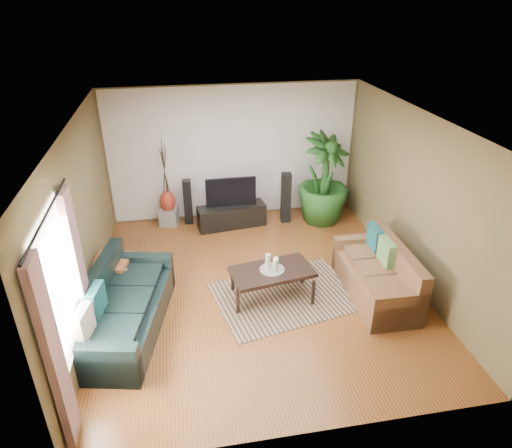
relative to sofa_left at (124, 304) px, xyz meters
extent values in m
plane|color=brown|center=(2.00, 0.65, -0.42)|extent=(5.50, 5.50, 0.00)
plane|color=white|center=(2.00, 0.65, 2.28)|extent=(5.50, 5.50, 0.00)
plane|color=brown|center=(2.00, 3.40, 0.93)|extent=(5.00, 0.00, 5.00)
plane|color=brown|center=(2.00, -2.10, 0.93)|extent=(5.00, 0.00, 5.00)
plane|color=brown|center=(-0.50, 0.65, 0.92)|extent=(0.00, 5.50, 5.50)
plane|color=brown|center=(4.50, 0.65, 0.92)|extent=(0.00, 5.50, 5.50)
plane|color=white|center=(2.00, 3.39, 0.93)|extent=(4.90, 0.00, 4.90)
plane|color=white|center=(-0.48, -0.95, 0.97)|extent=(0.00, 1.80, 1.80)
cube|color=gray|center=(-0.43, -1.70, 0.72)|extent=(0.08, 0.35, 2.20)
cube|color=gray|center=(-0.43, -0.20, 0.72)|extent=(0.08, 0.35, 2.20)
cylinder|color=black|center=(-0.43, -0.95, 1.87)|extent=(0.03, 1.90, 0.03)
cube|color=black|center=(0.00, 0.00, 0.00)|extent=(1.38, 2.35, 0.85)
cube|color=brown|center=(3.75, 0.15, 0.00)|extent=(0.84, 1.80, 0.85)
cube|color=tan|center=(2.39, 0.34, -0.42)|extent=(2.40, 1.92, 0.01)
cube|color=black|center=(2.16, 0.36, -0.17)|extent=(1.32, 0.87, 0.50)
cylinder|color=gray|center=(2.16, 0.36, 0.08)|extent=(0.38, 0.38, 0.02)
cylinder|color=beige|center=(2.10, 0.39, 0.21)|extent=(0.08, 0.08, 0.24)
cylinder|color=#EEEAC9|center=(2.20, 0.32, 0.19)|extent=(0.08, 0.08, 0.19)
cylinder|color=#F3EECD|center=(2.23, 0.42, 0.17)|extent=(0.08, 0.08, 0.16)
cube|color=black|center=(1.86, 2.84, -0.20)|extent=(1.39, 0.58, 0.45)
cube|color=black|center=(1.86, 2.86, 0.32)|extent=(0.99, 0.05, 0.58)
cube|color=black|center=(1.02, 3.15, 0.04)|extent=(0.17, 0.19, 0.93)
cube|color=black|center=(2.98, 2.88, 0.09)|extent=(0.20, 0.22, 1.03)
imported|color=#1E4E1A|center=(3.72, 2.78, 0.48)|extent=(1.40, 1.40, 1.81)
cylinder|color=black|center=(3.72, 2.78, -0.30)|extent=(0.33, 0.33, 0.26)
cube|color=gray|center=(0.62, 3.15, -0.25)|extent=(0.41, 0.41, 0.35)
ellipsoid|color=maroon|center=(0.62, 3.15, 0.08)|extent=(0.32, 0.32, 0.44)
cube|color=#955930|center=(-0.25, 0.97, -0.13)|extent=(0.68, 0.68, 0.58)
camera|label=1|loc=(0.90, -5.29, 3.87)|focal=32.00mm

